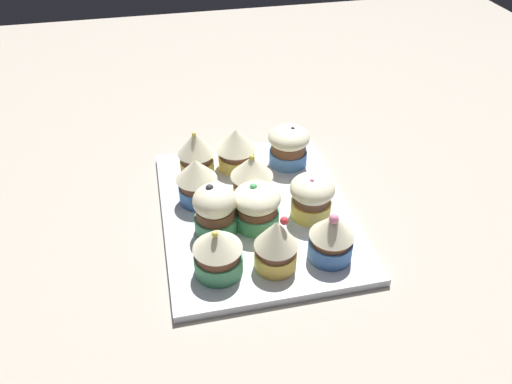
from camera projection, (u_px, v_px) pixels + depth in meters
ground_plane at (256, 222)px, 72.77cm from camera, size 180.00×180.00×3.00cm
baking_tray at (256, 212)px, 71.46cm from camera, size 33.63×26.61×1.20cm
cupcake_0 at (196, 153)px, 75.41cm from camera, size 5.66×5.66×7.65cm
cupcake_1 at (197, 180)px, 70.22cm from camera, size 5.89×5.89×7.16cm
cupcake_2 at (215, 210)px, 65.15cm from camera, size 5.78×5.78×7.67cm
cupcake_3 at (218, 251)px, 59.50cm from camera, size 6.04×6.04×7.16cm
cupcake_4 at (236, 147)px, 76.98cm from camera, size 6.33×6.33×6.88cm
cupcake_5 at (252, 176)px, 70.89cm from camera, size 6.16×6.16×7.39cm
cupcake_6 at (257, 206)px, 66.54cm from camera, size 6.46×6.46×6.66cm
cupcake_7 at (279, 243)px, 60.12cm from camera, size 5.43×5.43×7.68cm
cupcake_8 at (289, 145)px, 78.00cm from camera, size 6.54×6.54×6.67cm
cupcake_9 at (312, 196)px, 67.98cm from camera, size 6.19×6.19×6.63cm
cupcake_10 at (332, 236)px, 61.49cm from camera, size 5.65×5.65×7.34cm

